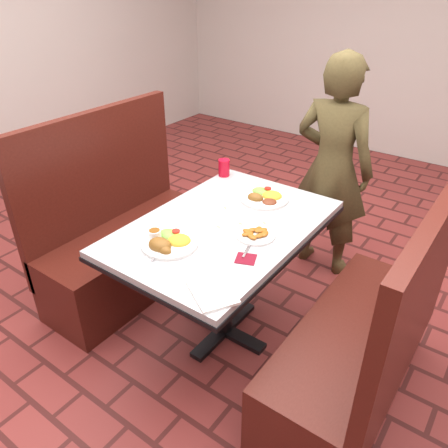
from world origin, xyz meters
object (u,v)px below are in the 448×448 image
at_px(booth_bench_right, 361,351).
at_px(near_dinner_plate, 168,240).
at_px(far_dinner_plate, 265,195).
at_px(dining_table, 224,240).
at_px(plantain_plate, 256,234).
at_px(diner_person, 332,169).
at_px(booth_bench_left, 126,243).
at_px(red_tumbler, 224,168).

xyz_separation_m(booth_bench_right, near_dinner_plate, (-0.90, -0.32, 0.45)).
bearing_deg(near_dinner_plate, far_dinner_plate, 79.85).
xyz_separation_m(dining_table, plantain_plate, (0.20, -0.01, 0.11)).
xyz_separation_m(diner_person, plantain_plate, (0.04, -1.01, 0.01)).
height_order(booth_bench_right, near_dinner_plate, booth_bench_right).
xyz_separation_m(booth_bench_left, plantain_plate, (0.99, -0.01, 0.43)).
xyz_separation_m(booth_bench_left, far_dinner_plate, (0.82, 0.36, 0.45)).
relative_size(diner_person, near_dinner_plate, 5.50).
height_order(booth_bench_right, plantain_plate, booth_bench_right).
distance_m(far_dinner_plate, plantain_plate, 0.41).
relative_size(near_dinner_plate, plantain_plate, 1.41).
bearing_deg(diner_person, near_dinner_plate, 80.39).
bearing_deg(booth_bench_left, booth_bench_right, 0.00).
xyz_separation_m(booth_bench_right, plantain_plate, (-0.60, -0.01, 0.43)).
height_order(far_dinner_plate, red_tumbler, red_tumbler).
relative_size(far_dinner_plate, plantain_plate, 1.44).
relative_size(dining_table, near_dinner_plate, 4.46).
height_order(diner_person, plantain_plate, diner_person).
xyz_separation_m(near_dinner_plate, far_dinner_plate, (0.12, 0.68, -0.00)).
distance_m(near_dinner_plate, red_tumbler, 0.85).
bearing_deg(diner_person, booth_bench_left, 47.78).
bearing_deg(diner_person, far_dinner_plate, 79.76).
bearing_deg(booth_bench_left, dining_table, 0.00).
distance_m(dining_table, red_tumbler, 0.63).
xyz_separation_m(dining_table, far_dinner_plate, (0.02, 0.36, 0.12)).
height_order(diner_person, far_dinner_plate, diner_person).
distance_m(booth_bench_left, red_tumbler, 0.81).
xyz_separation_m(diner_person, far_dinner_plate, (-0.13, -0.64, 0.03)).
relative_size(booth_bench_right, near_dinner_plate, 4.42).
distance_m(diner_person, red_tumbler, 0.73).
bearing_deg(near_dinner_plate, red_tumbler, 107.87).
height_order(booth_bench_left, red_tumbler, booth_bench_left).
bearing_deg(dining_table, booth_bench_left, 180.00).
relative_size(booth_bench_left, red_tumbler, 11.27).
relative_size(far_dinner_plate, red_tumbler, 2.60).
relative_size(dining_table, plantain_plate, 6.30).
relative_size(dining_table, red_tumbler, 11.38).
distance_m(dining_table, booth_bench_right, 0.86).
distance_m(booth_bench_left, plantain_plate, 1.08).
height_order(booth_bench_left, far_dinner_plate, booth_bench_left).
bearing_deg(plantain_plate, red_tumbler, 137.94).
bearing_deg(dining_table, diner_person, 81.37).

